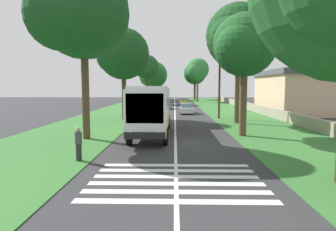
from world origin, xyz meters
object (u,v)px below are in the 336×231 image
trailing_car_1 (164,105)px  roadside_building (300,92)px  roadside_tree_right_0 (197,70)px  roadside_tree_right_1 (236,38)px  coach_bus (152,107)px  roadside_tree_left_3 (79,15)px  roadside_tree_right_4 (194,74)px  trailing_car_0 (186,109)px  pedestrian (79,143)px  roadside_tree_left_1 (146,68)px  roadside_tree_left_4 (153,76)px  roadside_tree_left_0 (122,55)px  trailing_car_2 (184,102)px  utility_pole (219,79)px  roadside_tree_left_2 (153,76)px  roadside_tree_right_2 (242,47)px

trailing_car_1 → roadside_building: roadside_building is taller
roadside_tree_right_0 → roadside_tree_right_1: bearing=-178.8°
coach_bus → trailing_car_1: size_ratio=2.60×
roadside_tree_left_3 → roadside_tree_right_4: size_ratio=1.16×
coach_bus → trailing_car_0: 18.46m
trailing_car_1 → pedestrian: size_ratio=2.54×
roadside_tree_left_1 → pedestrian: bearing=-178.6°
roadside_tree_left_4 → trailing_car_0: bearing=-167.6°
roadside_tree_left_0 → roadside_tree_left_1: bearing=0.4°
trailing_car_2 → roadside_tree_right_4: (23.36, -3.52, 6.31)m
utility_pole → roadside_building: (7.72, -12.29, -1.55)m
roadside_tree_left_2 → roadside_tree_left_4: 9.59m
utility_pole → pedestrian: (-19.91, 9.86, -3.61)m
roadside_tree_left_2 → utility_pole: size_ratio=1.20×
roadside_tree_left_1 → roadside_tree_left_2: size_ratio=0.98×
roadside_tree_right_2 → utility_pole: 12.19m
roadside_tree_left_0 → roadside_tree_left_4: roadside_tree_left_0 is taller
roadside_tree_left_3 → roadside_tree_right_0: (49.94, -11.69, -1.09)m
roadside_tree_right_0 → pedestrian: (-56.06, 10.00, -6.51)m
roadside_tree_left_1 → pedestrian: 48.69m
coach_bus → roadside_tree_right_0: roadside_tree_right_0 is taller
roadside_tree_left_0 → utility_pole: size_ratio=1.16×
roadside_building → pedestrian: bearing=141.3°
roadside_tree_left_2 → utility_pole: bearing=-166.8°
trailing_car_1 → trailing_car_0: bearing=-158.5°
roadside_tree_left_0 → roadside_tree_right_2: bearing=-135.9°
trailing_car_2 → roadside_tree_left_3: (-38.56, 8.27, 7.84)m
trailing_car_0 → utility_pole: (-6.41, -3.47, 3.85)m
roadside_tree_left_1 → roadside_tree_right_0: 13.66m
trailing_car_0 → roadside_tree_left_2: bearing=10.5°
trailing_car_0 → roadside_tree_left_0: size_ratio=0.43×
roadside_tree_left_4 → roadside_tree_right_2: roadside_tree_right_2 is taller
trailing_car_1 → roadside_tree_right_4: (33.17, -7.08, 6.31)m
trailing_car_0 → roadside_tree_right_2: bearing=-169.8°
roadside_tree_right_0 → trailing_car_0: bearing=173.1°
roadside_tree_left_1 → roadside_tree_left_4: (9.04, -0.78, -1.39)m
trailing_car_2 → roadside_tree_right_0: roadside_tree_right_0 is taller
roadside_tree_left_3 → roadside_tree_right_1: roadside_tree_left_3 is taller
roadside_tree_right_2 → roadside_tree_left_4: bearing=11.6°
roadside_tree_left_1 → roadside_tree_left_4: roadside_tree_left_1 is taller
roadside_tree_left_2 → trailing_car_1: bearing=-172.6°
pedestrian → coach_bus: bearing=-20.2°
roadside_tree_left_0 → trailing_car_2: bearing=-16.5°
trailing_car_1 → trailing_car_2: 10.43m
coach_bus → utility_pole: (11.68, -6.84, 2.37)m
coach_bus → trailing_car_2: (36.44, -3.56, -1.48)m
trailing_car_2 → utility_pole: bearing=-172.4°
trailing_car_2 → roadside_tree_left_2: bearing=19.2°
coach_bus → trailing_car_0: size_ratio=2.60×
trailing_car_1 → utility_pole: size_ratio=0.50×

